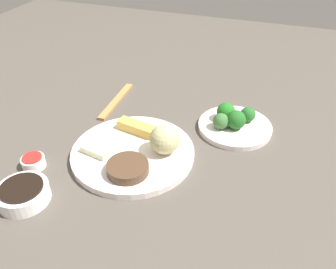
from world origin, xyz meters
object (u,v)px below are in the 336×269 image
object	(u,v)px
broccoli_plate	(235,127)
chopsticks_pair	(116,101)
sauce_ramekin_sweet_and_sour	(33,162)
main_plate	(133,153)
soy_sauce_bowl	(23,194)

from	to	relation	value
broccoli_plate	chopsticks_pair	distance (m)	0.36
sauce_ramekin_sweet_and_sour	broccoli_plate	bearing A→B (deg)	126.39
broccoli_plate	chopsticks_pair	xyz separation A→B (m)	(-0.02, -0.36, -0.00)
sauce_ramekin_sweet_and_sour	chopsticks_pair	distance (m)	0.33
main_plate	sauce_ramekin_sweet_and_sour	distance (m)	0.23
main_plate	chopsticks_pair	xyz separation A→B (m)	(-0.21, -0.15, -0.00)
sauce_ramekin_sweet_and_sour	soy_sauce_bowl	bearing A→B (deg)	26.27
broccoli_plate	soy_sauce_bowl	distance (m)	0.53
broccoli_plate	soy_sauce_bowl	xyz separation A→B (m)	(0.39, -0.36, 0.01)
main_plate	broccoli_plate	size ratio (longest dim) A/B	1.52
chopsticks_pair	soy_sauce_bowl	bearing A→B (deg)	-0.53
main_plate	soy_sauce_bowl	size ratio (longest dim) A/B	2.75
main_plate	broccoli_plate	world-z (taller)	main_plate
main_plate	sauce_ramekin_sweet_and_sour	xyz separation A→B (m)	(0.11, -0.20, 0.00)
broccoli_plate	sauce_ramekin_sweet_and_sour	distance (m)	0.50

